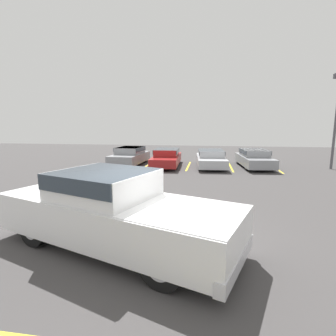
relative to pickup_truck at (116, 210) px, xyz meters
The scene contains 12 objects.
ground_plane 1.29m from the pickup_truck, 11.44° to the left, with size 60.00×60.00×0.00m, color #423F3F.
stall_stripe_a 13.58m from the pickup_truck, 111.97° to the left, with size 0.12×4.03×0.01m, color yellow.
stall_stripe_b 12.78m from the pickup_truck, 99.65° to the left, with size 0.12×4.03×0.01m, color yellow.
stall_stripe_c 12.63m from the pickup_truck, 86.38° to the left, with size 0.12×4.03×0.01m, color yellow.
stall_stripe_d 13.14m from the pickup_truck, 73.48° to the left, with size 0.12×4.03×0.01m, color yellow.
stall_stripe_e 14.25m from the pickup_truck, 62.08° to the left, with size 0.12×4.03×0.01m, color yellow.
pickup_truck is the anchor object (origin of this frame).
parked_sedan_a 13.09m from the pickup_truck, 105.40° to the left, with size 2.08×4.36×1.28m.
parked_sedan_b 12.42m from the pickup_truck, 93.36° to the left, with size 1.91×4.82×1.21m.
parked_sedan_c 12.71m from the pickup_truck, 79.37° to the left, with size 2.14×4.70×1.16m.
parked_sedan_d 13.80m from the pickup_truck, 67.50° to the left, with size 2.17×4.61×1.22m.
wheel_stop_curb 15.23m from the pickup_truck, 80.48° to the left, with size 1.93×0.20×0.14m, color #B7B2A8.
Camera 1 is at (1.24, -5.88, 2.94)m, focal length 28.00 mm.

